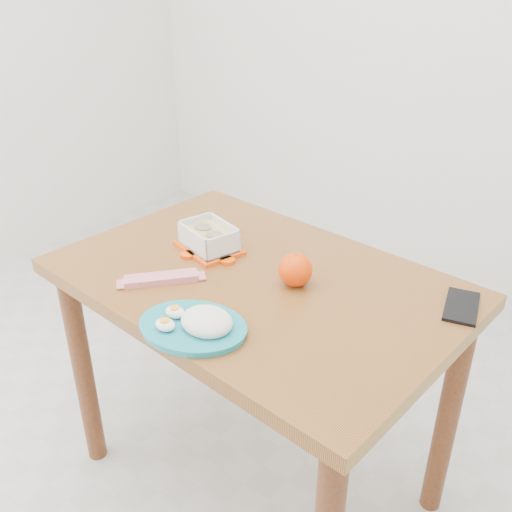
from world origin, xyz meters
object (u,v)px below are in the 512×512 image
Objects in this scene: food_container at (209,238)px; smartphone at (462,306)px; rice_plate at (197,323)px; orange_fruit at (295,270)px; dining_table at (256,314)px.

smartphone is (0.67, 0.15, -0.03)m from food_container.
smartphone is (0.42, 0.46, -0.02)m from rice_plate.
orange_fruit is at bearing -172.53° from smartphone.
food_container is 2.39× the size of orange_fruit.
orange_fruit is (0.10, 0.03, 0.16)m from dining_table.
food_container is at bearing 173.75° from dining_table.
dining_table is 0.52m from smartphone.
rice_plate is (-0.05, -0.30, -0.02)m from orange_fruit.
smartphone is (0.47, 0.19, 0.12)m from dining_table.
orange_fruit is (0.30, -0.01, 0.01)m from food_container.
dining_table is 7.29× the size of smartphone.
rice_plate is at bearing -100.26° from orange_fruit.
dining_table is at bearing -174.05° from smartphone.
dining_table is at bearing 83.82° from rice_plate.
smartphone is at bearing 30.76° from rice_plate.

